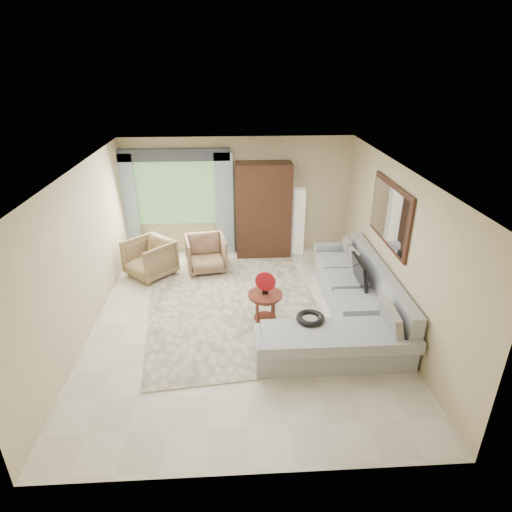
{
  "coord_description": "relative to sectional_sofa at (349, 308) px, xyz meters",
  "views": [
    {
      "loc": [
        -0.13,
        -6.2,
        4.09
      ],
      "look_at": [
        0.25,
        0.35,
        1.05
      ],
      "focal_mm": 30.0,
      "sensor_mm": 36.0,
      "label": 1
    }
  ],
  "objects": [
    {
      "name": "curtain_left",
      "position": [
        -4.18,
        3.06,
        0.87
      ],
      "size": [
        0.4,
        0.08,
        2.3
      ],
      "primitive_type": "cube",
      "color": "#9EB7CC",
      "rests_on": "ground"
    },
    {
      "name": "window",
      "position": [
        -3.13,
        3.15,
        1.12
      ],
      "size": [
        1.8,
        0.04,
        1.4
      ],
      "primitive_type": "cube",
      "color": "#669E59",
      "rests_on": "wall_back"
    },
    {
      "name": "ground",
      "position": [
        -1.78,
        0.18,
        -0.28
      ],
      "size": [
        6.0,
        6.0,
        0.0
      ],
      "primitive_type": "plane",
      "color": "silver",
      "rests_on": "ground"
    },
    {
      "name": "sectional_sofa",
      "position": [
        0.0,
        0.0,
        0.0
      ],
      "size": [
        2.3,
        3.46,
        0.9
      ],
      "color": "#A7ABAF",
      "rests_on": "ground"
    },
    {
      "name": "armchair_left",
      "position": [
        -3.62,
        1.97,
        0.1
      ],
      "size": [
        1.19,
        1.19,
        0.78
      ],
      "primitive_type": "imported",
      "rotation": [
        0.0,
        0.0,
        -0.77
      ],
      "color": "#937950",
      "rests_on": "ground"
    },
    {
      "name": "tv_screen",
      "position": [
        0.27,
        0.47,
        0.44
      ],
      "size": [
        0.14,
        0.74,
        0.48
      ],
      "primitive_type": "cube",
      "rotation": [
        0.0,
        -0.17,
        0.0
      ],
      "color": "black",
      "rests_on": "sectional_sofa"
    },
    {
      "name": "garden_hose",
      "position": [
        -0.78,
        -0.65,
        0.26
      ],
      "size": [
        0.43,
        0.43,
        0.09
      ],
      "primitive_type": "torus",
      "color": "black",
      "rests_on": "sectional_sofa"
    },
    {
      "name": "potted_plant",
      "position": [
        -4.01,
        2.67,
        -0.02
      ],
      "size": [
        0.59,
        0.56,
        0.52
      ],
      "primitive_type": "imported",
      "rotation": [
        0.0,
        0.0,
        0.42
      ],
      "color": "#999999",
      "rests_on": "ground"
    },
    {
      "name": "armoire",
      "position": [
        -1.23,
        2.9,
        0.77
      ],
      "size": [
        1.2,
        0.55,
        2.1
      ],
      "primitive_type": "cube",
      "color": "black",
      "rests_on": "ground"
    },
    {
      "name": "wall_mirror",
      "position": [
        0.68,
        0.53,
        1.47
      ],
      "size": [
        0.05,
        1.7,
        1.05
      ],
      "color": "black",
      "rests_on": "wall_right"
    },
    {
      "name": "area_rug",
      "position": [
        -1.93,
        0.63,
        -0.27
      ],
      "size": [
        3.41,
        4.3,
        0.02
      ],
      "primitive_type": "cube",
      "rotation": [
        0.0,
        0.0,
        0.11
      ],
      "color": "beige",
      "rests_on": "ground"
    },
    {
      "name": "curtain_right",
      "position": [
        -2.08,
        3.06,
        0.87
      ],
      "size": [
        0.4,
        0.08,
        2.3
      ],
      "primitive_type": "cube",
      "color": "#9EB7CC",
      "rests_on": "ground"
    },
    {
      "name": "armchair_right",
      "position": [
        -2.49,
        2.16,
        0.09
      ],
      "size": [
        0.93,
        0.94,
        0.75
      ],
      "primitive_type": "imported",
      "rotation": [
        0.0,
        0.0,
        0.17
      ],
      "color": "#90714E",
      "rests_on": "ground"
    },
    {
      "name": "coffee_table",
      "position": [
        -1.41,
        0.07,
        0.02
      ],
      "size": [
        0.57,
        0.57,
        0.57
      ],
      "rotation": [
        0.0,
        0.0,
        -0.12
      ],
      "color": "#501C15",
      "rests_on": "ground"
    },
    {
      "name": "red_disc",
      "position": [
        -1.41,
        0.07,
        0.52
      ],
      "size": [
        0.33,
        0.12,
        0.34
      ],
      "primitive_type": "cylinder",
      "rotation": [
        1.57,
        0.0,
        -0.29
      ],
      "color": "#AB1118",
      "rests_on": "coffee_table"
    },
    {
      "name": "valance",
      "position": [
        -3.13,
        3.08,
        1.97
      ],
      "size": [
        2.4,
        0.12,
        0.26
      ],
      "primitive_type": "cube",
      "color": "#1E232D",
      "rests_on": "wall_back"
    },
    {
      "name": "floor_lamp",
      "position": [
        -0.43,
        2.96,
        0.47
      ],
      "size": [
        0.24,
        0.24,
        1.5
      ],
      "primitive_type": "cube",
      "color": "silver",
      "rests_on": "ground"
    }
  ]
}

